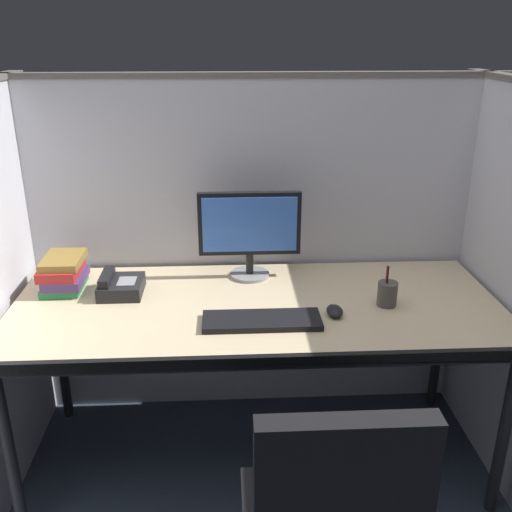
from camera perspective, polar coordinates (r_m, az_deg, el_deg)
The scene contains 9 objects.
ground_plane at distance 2.43m, azimuth 0.48°, elevation -23.90°, with size 8.00×8.00×0.00m, color #2D3847.
cubicle_partition_rear at distance 2.62m, azimuth -0.46°, elevation 0.50°, with size 2.21×0.06×1.57m.
desk at distance 2.25m, azimuth 0.09°, elevation -6.03°, with size 1.90×0.80×0.74m.
monitor_center at distance 2.40m, azimuth -0.65°, elevation 2.72°, with size 0.43×0.17×0.37m.
keyboard_main at distance 2.09m, azimuth 0.58°, elevation -6.45°, with size 0.43×0.15×0.02m, color black.
computer_mouse at distance 2.16m, azimuth 7.83°, elevation -5.44°, with size 0.06×0.10×0.04m.
book_stack at distance 2.46m, azimuth -18.60°, elevation -1.65°, with size 0.17×0.22×0.14m.
pen_cup at distance 2.26m, azimuth 12.92°, elevation -3.66°, with size 0.08×0.08×0.17m.
desk_phone at distance 2.37m, azimuth -13.39°, elevation -2.91°, with size 0.17×0.19×0.09m.
Camera 1 is at (-0.11, -1.70, 1.73)m, focal length 40.21 mm.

